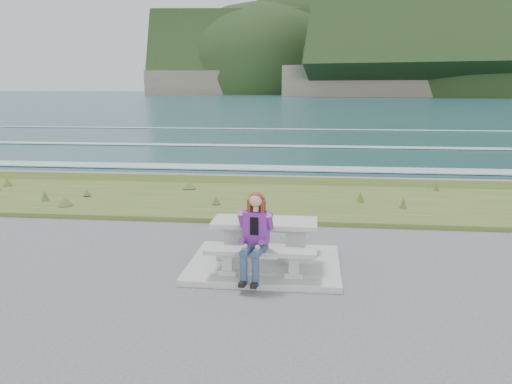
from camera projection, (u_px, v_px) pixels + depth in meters
concrete_slab at (264, 264)px, 8.75m from camera, size 2.60×2.10×0.10m
picnic_table at (265, 230)px, 8.62m from camera, size 1.80×0.75×0.75m
bench_landward at (260, 256)px, 7.99m from camera, size 1.80×0.35×0.45m
bench_seaward at (268, 231)px, 9.35m from camera, size 1.80×0.35×0.45m
grass_verge at (282, 203)px, 13.62m from camera, size 160.00×4.50×0.22m
shore_drop at (288, 183)px, 16.44m from camera, size 160.00×0.80×2.20m
ocean at (300, 161)px, 33.52m from camera, size 1600.00×1600.00×0.09m
seated_woman at (254, 248)px, 7.84m from camera, size 0.47×0.72×1.39m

